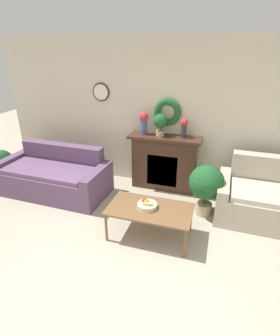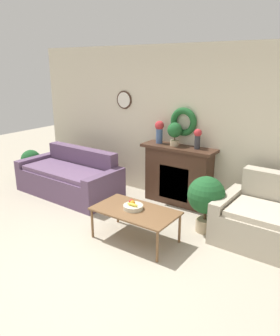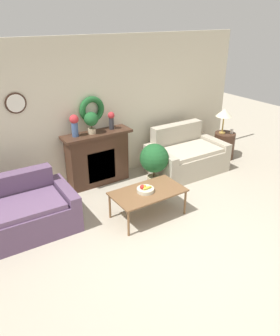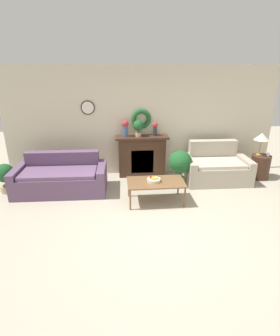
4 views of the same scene
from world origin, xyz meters
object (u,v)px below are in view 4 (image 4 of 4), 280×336
at_px(side_table_by_loveseat, 260,167).
at_px(vase_on_mantel_right, 155,128).
at_px(couch_left, 61,178).
at_px(table_lamp, 262,137).
at_px(potted_plant_floor_by_couch, 5,176).
at_px(fireplace, 142,156).
at_px(fruit_bowl, 154,179).
at_px(potted_plant_floor_by_loveseat, 180,163).
at_px(vase_on_mantel_left, 125,127).
at_px(mug, 268,155).
at_px(loveseat_right, 216,168).
at_px(coffee_table, 156,183).
at_px(potted_plant_on_mantel, 138,126).

distance_m(side_table_by_loveseat, vase_on_mantel_right, 2.82).
xyz_separation_m(couch_left, table_lamp, (4.79, 0.35, 0.75)).
xyz_separation_m(vase_on_mantel_right, potted_plant_floor_by_couch, (-3.45, -0.71, -0.85)).
relative_size(fireplace, fruit_bowl, 4.74).
height_order(table_lamp, potted_plant_floor_by_loveseat, table_lamp).
relative_size(side_table_by_loveseat, potted_plant_floor_by_couch, 0.90).
height_order(couch_left, vase_on_mantel_left, vase_on_mantel_left).
bearing_deg(vase_on_mantel_left, table_lamp, -7.26).
bearing_deg(side_table_by_loveseat, mug, -37.87).
bearing_deg(loveseat_right, coffee_table, -147.60).
height_order(potted_plant_floor_by_couch, potted_plant_floor_by_loveseat, potted_plant_floor_by_loveseat).
relative_size(fruit_bowl, mug, 3.08).
relative_size(couch_left, mug, 22.56).
xyz_separation_m(fruit_bowl, table_lamp, (2.79, 1.06, 0.55)).
relative_size(fruit_bowl, table_lamp, 0.50).
relative_size(fruit_bowl, vase_on_mantel_right, 0.83).
height_order(side_table_by_loveseat, vase_on_mantel_left, vase_on_mantel_left).
bearing_deg(side_table_by_loveseat, fireplace, 171.12).
bearing_deg(side_table_by_loveseat, vase_on_mantel_left, 172.08).
bearing_deg(fireplace, mug, -10.06).
height_order(fruit_bowl, vase_on_mantel_right, vase_on_mantel_right).
xyz_separation_m(fireplace, table_lamp, (2.89, -0.41, 0.53)).
relative_size(loveseat_right, fruit_bowl, 5.62).
distance_m(coffee_table, table_lamp, 3.01).
xyz_separation_m(fireplace, vase_on_mantel_right, (0.33, 0.01, 0.71)).
distance_m(loveseat_right, table_lamp, 1.33).
bearing_deg(couch_left, potted_plant_floor_by_loveseat, 3.09).
distance_m(fruit_bowl, potted_plant_on_mantel, 1.67).
bearing_deg(coffee_table, mug, 17.95).
relative_size(coffee_table, fruit_bowl, 4.23).
distance_m(fireplace, table_lamp, 2.97).
bearing_deg(potted_plant_on_mantel, coffee_table, -81.05).
distance_m(couch_left, loveseat_right, 3.69).
height_order(potted_plant_on_mantel, potted_plant_floor_by_couch, potted_plant_on_mantel).
height_order(fireplace, coffee_table, fireplace).
relative_size(fruit_bowl, potted_plant_floor_by_couch, 0.42).
xyz_separation_m(vase_on_mantel_left, potted_plant_on_mantel, (0.31, -0.02, 0.02)).
bearing_deg(couch_left, coffee_table, -17.93).
height_order(side_table_by_loveseat, mug, mug).
height_order(loveseat_right, coffee_table, loveseat_right).
distance_m(table_lamp, vase_on_mantel_right, 2.60).
distance_m(fruit_bowl, side_table_by_loveseat, 3.03).
distance_m(coffee_table, side_table_by_loveseat, 2.99).
distance_m(fireplace, side_table_by_loveseat, 2.99).
height_order(coffee_table, mug, mug).
bearing_deg(table_lamp, mug, -38.16).
distance_m(fireplace, couch_left, 2.06).
relative_size(fruit_bowl, potted_plant_floor_by_loveseat, 0.33).
bearing_deg(couch_left, fruit_bowl, -18.02).
distance_m(table_lamp, mug, 0.46).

